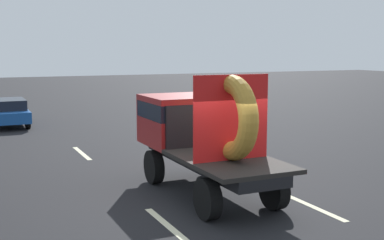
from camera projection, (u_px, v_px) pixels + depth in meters
The scene contains 7 objects.
ground_plane at pixel (229, 205), 11.83m from camera, with size 120.00×120.00×0.00m, color black.
flatbed_truck at pixel (197, 130), 13.05m from camera, with size 2.02×5.23×3.08m.
distant_sedan at pixel (8, 112), 23.95m from camera, with size 1.70×3.96×1.29m.
lane_dash_left_near at pixel (171, 229), 10.24m from camera, with size 2.80×0.16×0.01m, color beige.
lane_dash_left_far at pixel (82, 153), 17.69m from camera, with size 2.43×0.16×0.01m, color beige.
lane_dash_right_near at pixel (304, 203), 11.96m from camera, with size 2.94×0.16×0.01m, color beige.
lane_dash_right_far at pixel (178, 147), 18.88m from camera, with size 2.17×0.16×0.01m, color beige.
Camera 1 is at (-5.58, -10.02, 3.62)m, focal length 46.97 mm.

